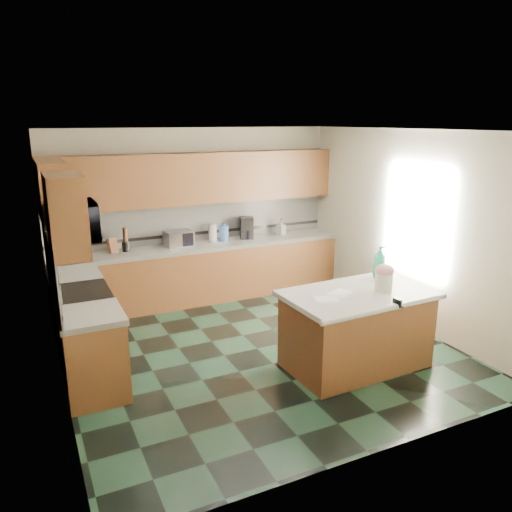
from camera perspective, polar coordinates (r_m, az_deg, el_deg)
floor at (r=6.46m, az=0.13°, el=-10.54°), size 4.60×4.60×0.00m
ceiling at (r=5.81m, az=0.15°, el=14.18°), size 4.60×4.60×0.00m
wall_back at (r=8.10m, az=-6.99°, el=4.79°), size 4.60×0.04×2.70m
wall_front at (r=4.12m, az=14.30°, el=-6.04°), size 4.60×0.04×2.70m
wall_left at (r=5.44m, az=-22.47°, el=-1.50°), size 0.04×4.60×2.70m
wall_right at (r=7.27m, az=16.89°, el=3.03°), size 0.04×4.60×2.70m
back_base_cab at (r=8.02m, az=-6.04°, el=-2.06°), size 4.60×0.60×0.86m
back_countertop at (r=7.90m, az=-6.14°, el=1.13°), size 4.60×0.64×0.06m
back_upper_cab at (r=7.84m, az=-6.69°, el=8.81°), size 4.60×0.33×0.78m
back_backsplash at (r=8.09m, az=-6.89°, el=3.95°), size 4.60×0.02×0.63m
back_accent_band at (r=8.12m, az=-6.83°, el=2.59°), size 4.60×0.01×0.05m
left_base_cab_rear at (r=6.97m, az=-19.76°, el=-5.64°), size 0.60×0.82×0.86m
left_counter_rear at (r=6.83m, az=-20.11°, el=-2.03°), size 0.64×0.82×0.06m
left_base_cab_front at (r=5.56m, az=-18.00°, el=-10.89°), size 0.60×0.72×0.86m
left_counter_front at (r=5.38m, az=-18.40°, el=-6.48°), size 0.64×0.72×0.06m
left_backsplash at (r=6.00m, az=-22.40°, el=-1.13°), size 0.02×2.30×0.63m
left_accent_band at (r=6.06m, az=-22.15°, el=-2.89°), size 0.01×2.30×0.05m
left_upper_cab_rear at (r=6.73m, az=-22.19°, el=6.72°), size 0.33×1.09×0.78m
left_upper_cab_front at (r=5.09m, az=-20.90°, el=4.39°), size 0.33×0.72×0.78m
range_body at (r=6.23m, az=-18.97°, el=-7.97°), size 0.60×0.76×0.88m
range_oven_door at (r=6.28m, az=-16.29°, el=-7.97°), size 0.02×0.68×0.55m
range_cooktop at (r=6.07m, az=-19.34°, el=-3.97°), size 0.62×0.78×0.04m
range_handle at (r=6.15m, az=-16.28°, el=-4.67°), size 0.02×0.66×0.02m
range_backguard at (r=6.02m, az=-21.89°, el=-3.19°), size 0.06×0.76×0.18m
microwave at (r=5.86m, az=-20.05°, el=3.74°), size 0.50×0.73×0.41m
island_base at (r=5.99m, az=11.38°, el=-8.45°), size 1.63×0.97×0.86m
island_top at (r=5.83m, az=11.62°, el=-4.31°), size 1.73×1.08×0.06m
island_bullnose at (r=5.46m, az=14.79°, el=-5.87°), size 1.69×0.13×0.06m
treat_jar at (r=5.90m, az=14.39°, el=-2.86°), size 0.26×0.26×0.21m
treat_jar_lid at (r=5.86m, az=14.48°, el=-1.57°), size 0.22×0.22×0.14m
treat_jar_knob at (r=5.84m, az=14.51°, el=-1.13°), size 0.07×0.02×0.02m
treat_jar_knob_end_l at (r=5.82m, az=14.24°, el=-1.17°), size 0.04×0.04×0.04m
treat_jar_knob_end_r at (r=5.87m, az=14.79°, el=-1.08°), size 0.04×0.04×0.04m
soap_bottle_island at (r=6.33m, az=13.94°, el=-0.66°), size 0.20×0.20×0.41m
paper_sheet_a at (r=5.73m, az=9.61°, el=-4.21°), size 0.35×0.31×0.00m
paper_sheet_b at (r=5.53m, az=8.11°, el=-4.87°), size 0.31×0.27×0.00m
clamp_body at (r=5.55m, az=15.83°, el=-5.16°), size 0.05×0.11×0.09m
clamp_handle at (r=5.51m, az=16.23°, el=-5.54°), size 0.02×0.07×0.02m
knife_block at (r=7.59m, az=-16.06°, el=1.12°), size 0.16×0.19×0.24m
utensil_crock at (r=7.66m, az=-14.63°, el=1.06°), size 0.12×0.12×0.15m
utensil_bundle at (r=7.62m, az=-14.72°, el=2.37°), size 0.07×0.07×0.21m
toaster_oven at (r=7.80m, az=-8.81°, el=1.99°), size 0.44×0.33×0.24m
toaster_oven_door at (r=7.68m, az=-8.52°, el=1.79°), size 0.38×0.01×0.20m
paper_towel at (r=8.02m, az=-4.98°, el=2.65°), size 0.13×0.13×0.29m
paper_towel_base at (r=8.05m, az=-4.95°, el=1.71°), size 0.19×0.19×0.01m
water_jug at (r=8.05m, az=-3.70°, el=2.59°), size 0.15×0.15×0.25m
water_jug_neck at (r=8.02m, az=-3.72°, el=3.59°), size 0.07×0.07×0.04m
coffee_maker at (r=8.22m, az=-1.07°, el=3.25°), size 0.27×0.29×0.35m
coffee_carafe at (r=8.19m, az=-0.91°, el=2.47°), size 0.15×0.15×0.15m
soap_bottle_back at (r=8.47m, az=2.91°, el=3.26°), size 0.15×0.15×0.25m
soap_back_cap at (r=8.44m, az=2.92°, el=4.21°), size 0.02×0.02×0.03m
window_light_proxy at (r=7.08m, az=17.88°, el=3.87°), size 0.02×1.40×1.10m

